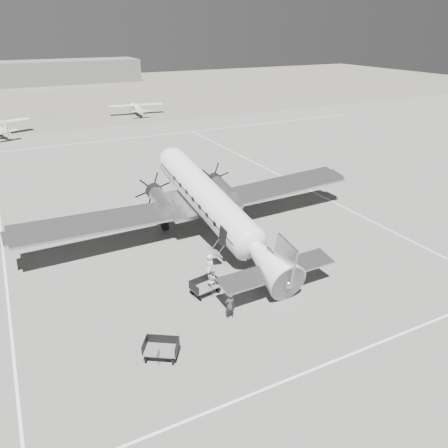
{
  "coord_description": "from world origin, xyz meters",
  "views": [
    {
      "loc": [
        -16.25,
        -27.34,
        16.13
      ],
      "look_at": [
        -2.38,
        -0.1,
        2.2
      ],
      "focal_mm": 35.0,
      "sensor_mm": 36.0,
      "label": 1
    }
  ],
  "objects_px": {
    "ramp_agent": "(213,280)",
    "baggage_cart_far": "(161,350)",
    "dc3_airliner": "(213,207)",
    "passenger": "(209,265)",
    "baggage_cart_near": "(205,287)",
    "light_plane_right": "(137,109)",
    "hangar_main": "(68,71)",
    "ground_crew": "(230,306)"
  },
  "relations": [
    {
      "from": "light_plane_right",
      "to": "baggage_cart_near",
      "type": "relative_size",
      "value": 5.61
    },
    {
      "from": "baggage_cart_far",
      "to": "ramp_agent",
      "type": "bearing_deg",
      "value": 73.76
    },
    {
      "from": "hangar_main",
      "to": "light_plane_right",
      "type": "xyz_separation_m",
      "value": [
        3.16,
        -61.46,
        -2.19
      ]
    },
    {
      "from": "ground_crew",
      "to": "passenger",
      "type": "distance_m",
      "value": 5.24
    },
    {
      "from": "hangar_main",
      "to": "ramp_agent",
      "type": "bearing_deg",
      "value": -94.92
    },
    {
      "from": "hangar_main",
      "to": "ground_crew",
      "type": "xyz_separation_m",
      "value": [
        -11.08,
        -128.13,
        -2.44
      ]
    },
    {
      "from": "dc3_airliner",
      "to": "baggage_cart_near",
      "type": "bearing_deg",
      "value": -121.4
    },
    {
      "from": "ramp_agent",
      "to": "baggage_cart_far",
      "type": "bearing_deg",
      "value": 134.98
    },
    {
      "from": "baggage_cart_far",
      "to": "ramp_agent",
      "type": "distance_m",
      "value": 6.88
    },
    {
      "from": "light_plane_right",
      "to": "baggage_cart_far",
      "type": "height_order",
      "value": "light_plane_right"
    },
    {
      "from": "baggage_cart_far",
      "to": "ground_crew",
      "type": "bearing_deg",
      "value": 49.68
    },
    {
      "from": "baggage_cart_near",
      "to": "ramp_agent",
      "type": "xyz_separation_m",
      "value": [
        0.58,
        0.03,
        0.34
      ]
    },
    {
      "from": "hangar_main",
      "to": "passenger",
      "type": "bearing_deg",
      "value": -94.65
    },
    {
      "from": "baggage_cart_near",
      "to": "passenger",
      "type": "relative_size",
      "value": 1.23
    },
    {
      "from": "hangar_main",
      "to": "dc3_airliner",
      "type": "bearing_deg",
      "value": -93.58
    },
    {
      "from": "ground_crew",
      "to": "passenger",
      "type": "xyz_separation_m",
      "value": [
        1.07,
        5.13,
        -0.08
      ]
    },
    {
      "from": "baggage_cart_far",
      "to": "ramp_agent",
      "type": "height_order",
      "value": "ramp_agent"
    },
    {
      "from": "baggage_cart_near",
      "to": "ramp_agent",
      "type": "height_order",
      "value": "ramp_agent"
    },
    {
      "from": "light_plane_right",
      "to": "dc3_airliner",
      "type": "bearing_deg",
      "value": -94.91
    },
    {
      "from": "hangar_main",
      "to": "ground_crew",
      "type": "height_order",
      "value": "hangar_main"
    },
    {
      "from": "passenger",
      "to": "ramp_agent",
      "type": "bearing_deg",
      "value": 147.91
    },
    {
      "from": "dc3_airliner",
      "to": "baggage_cart_near",
      "type": "relative_size",
      "value": 15.98
    },
    {
      "from": "baggage_cart_near",
      "to": "ground_crew",
      "type": "xyz_separation_m",
      "value": [
        0.26,
        -3.0,
        0.32
      ]
    },
    {
      "from": "light_plane_right",
      "to": "baggage_cart_near",
      "type": "distance_m",
      "value": 65.31
    },
    {
      "from": "baggage_cart_near",
      "to": "light_plane_right",
      "type": "bearing_deg",
      "value": 66.28
    },
    {
      "from": "baggage_cart_near",
      "to": "passenger",
      "type": "xyz_separation_m",
      "value": [
        1.33,
        2.14,
        0.24
      ]
    },
    {
      "from": "light_plane_right",
      "to": "hangar_main",
      "type": "bearing_deg",
      "value": 98.57
    },
    {
      "from": "dc3_airliner",
      "to": "hangar_main",
      "type": "bearing_deg",
      "value": 84.42
    },
    {
      "from": "dc3_airliner",
      "to": "light_plane_right",
      "type": "relative_size",
      "value": 2.85
    },
    {
      "from": "dc3_airliner",
      "to": "light_plane_right",
      "type": "bearing_deg",
      "value": 77.46
    },
    {
      "from": "baggage_cart_far",
      "to": "passenger",
      "type": "bearing_deg",
      "value": 80.84
    },
    {
      "from": "dc3_airliner",
      "to": "light_plane_right",
      "type": "height_order",
      "value": "dc3_airliner"
    },
    {
      "from": "dc3_airliner",
      "to": "passenger",
      "type": "height_order",
      "value": "dc3_airliner"
    },
    {
      "from": "ground_crew",
      "to": "passenger",
      "type": "bearing_deg",
      "value": -100.75
    },
    {
      "from": "baggage_cart_near",
      "to": "baggage_cart_far",
      "type": "relative_size",
      "value": 1.01
    },
    {
      "from": "dc3_airliner",
      "to": "passenger",
      "type": "relative_size",
      "value": 19.68
    },
    {
      "from": "dc3_airliner",
      "to": "passenger",
      "type": "bearing_deg",
      "value": -120.23
    },
    {
      "from": "light_plane_right",
      "to": "baggage_cart_far",
      "type": "xyz_separation_m",
      "value": [
        -19.11,
        -68.15,
        -0.58
      ]
    },
    {
      "from": "dc3_airliner",
      "to": "passenger",
      "type": "distance_m",
      "value": 5.95
    },
    {
      "from": "baggage_cart_far",
      "to": "ramp_agent",
      "type": "xyz_separation_m",
      "value": [
        5.19,
        4.5,
        0.35
      ]
    },
    {
      "from": "baggage_cart_far",
      "to": "passenger",
      "type": "relative_size",
      "value": 1.22
    },
    {
      "from": "dc3_airliner",
      "to": "ramp_agent",
      "type": "bearing_deg",
      "value": -117.79
    }
  ]
}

